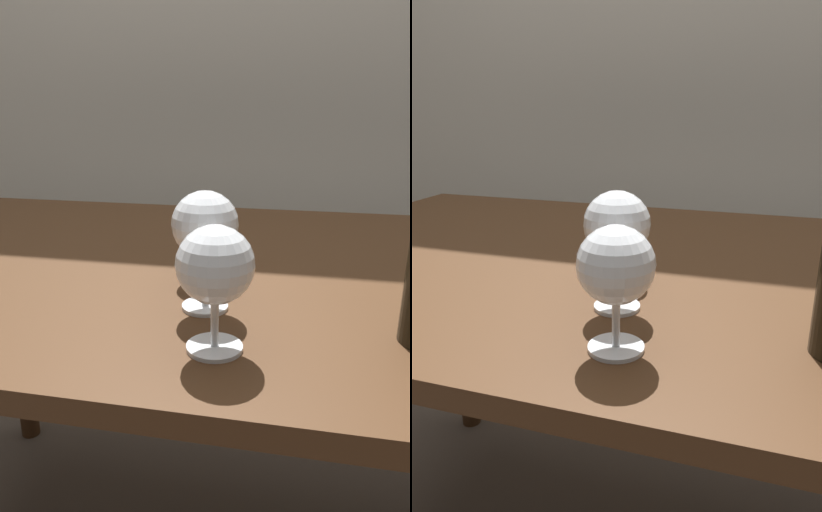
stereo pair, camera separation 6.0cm
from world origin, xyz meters
TOP-DOWN VIEW (x-y plane):
  - back_wall at (0.00, 0.96)m, footprint 5.00×0.08m
  - dining_table at (0.00, 0.00)m, footprint 1.40×0.85m
  - wine_glass_pinot at (0.08, -0.31)m, footprint 0.08×0.08m
  - wine_glass_chardonnay at (0.04, -0.20)m, footprint 0.09×0.09m
  - wine_glass_port at (0.02, -0.10)m, footprint 0.08×0.08m

SIDE VIEW (x-z plane):
  - dining_table at x=0.00m, z-range 0.28..1.03m
  - wine_glass_port at x=0.02m, z-range 0.77..0.90m
  - wine_glass_pinot at x=0.08m, z-range 0.78..0.92m
  - wine_glass_chardonnay at x=0.04m, z-range 0.78..0.94m
  - back_wall at x=0.00m, z-range 0.00..2.60m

